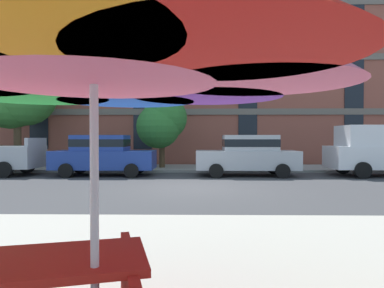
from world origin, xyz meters
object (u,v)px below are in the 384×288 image
(pickup_white, at_px, (383,152))
(patio_umbrella, at_px, (94,49))
(sedan_blue, at_px, (103,154))
(street_tree_middle, at_px, (161,123))
(sedan_silver, at_px, (248,154))
(street_tree_left, at_px, (17,96))

(pickup_white, xyz_separation_m, patio_umbrella, (-8.77, -12.70, 1.24))
(sedan_blue, height_order, pickup_white, pickup_white)
(sedan_blue, distance_m, street_tree_middle, 3.84)
(pickup_white, bearing_deg, patio_umbrella, -124.63)
(patio_umbrella, bearing_deg, sedan_silver, 77.20)
(street_tree_middle, bearing_deg, street_tree_left, 178.58)
(sedan_silver, relative_size, street_tree_left, 0.77)
(sedan_blue, relative_size, patio_umbrella, 1.21)
(street_tree_middle, bearing_deg, sedan_blue, -129.71)
(sedan_silver, xyz_separation_m, street_tree_middle, (-4.07, 2.73, 1.48))
(sedan_blue, relative_size, street_tree_middle, 1.14)
(street_tree_left, height_order, patio_umbrella, street_tree_left)
(street_tree_left, bearing_deg, pickup_white, -9.42)
(street_tree_left, bearing_deg, sedan_silver, -14.01)
(pickup_white, relative_size, street_tree_left, 0.89)
(street_tree_left, xyz_separation_m, patio_umbrella, (8.81, -15.62, -1.58))
(sedan_blue, height_order, sedan_silver, same)
(patio_umbrella, bearing_deg, sedan_blue, 105.21)
(sedan_blue, xyz_separation_m, street_tree_middle, (2.27, 2.73, 1.48))
(sedan_blue, height_order, patio_umbrella, patio_umbrella)
(sedan_silver, relative_size, patio_umbrella, 1.21)
(pickup_white, height_order, patio_umbrella, patio_umbrella)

